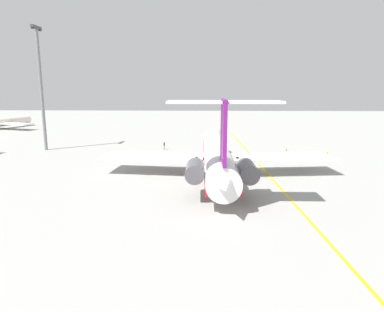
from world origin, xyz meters
name	(u,v)px	position (x,y,z in m)	size (l,w,h in m)	color
ground	(249,168)	(0.00, 0.00, 0.00)	(321.70, 321.70, 0.00)	#9E9E99
main_jetliner	(217,155)	(-5.91, 5.97, 3.42)	(43.00, 38.32, 12.56)	white
airliner_far_right	(1,122)	(57.10, 78.95, 2.42)	(26.99, 27.04, 8.22)	silver
ground_crew_near_nose	(327,155)	(6.70, -15.82, 1.15)	(0.40, 0.29, 1.82)	black
ground_crew_near_tail	(164,145)	(17.77, 17.18, 1.15)	(0.45, 0.29, 1.81)	black
safety_cone_nose	(286,149)	(17.40, -10.58, 0.28)	(0.40, 0.40, 0.55)	#EA590F
taxiway_centreline	(268,174)	(-4.70, -2.45, 0.00)	(109.73, 0.36, 0.01)	gold
light_mast	(41,84)	(16.47, 44.12, 14.69)	(4.00, 0.70, 26.94)	slate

